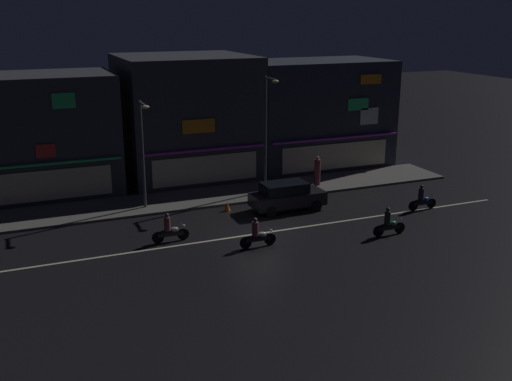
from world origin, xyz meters
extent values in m
plane|color=black|center=(0.00, 0.00, 0.00)|extent=(140.00, 140.00, 0.00)
cube|color=beige|center=(0.00, 0.00, 0.01)|extent=(30.49, 0.16, 0.01)
cube|color=#5B5954|center=(0.00, 7.01, 0.07)|extent=(32.09, 3.96, 0.14)
cube|color=#383A3F|center=(0.00, 13.33, 4.14)|extent=(8.80, 8.58, 8.27)
cube|color=#D83FD8|center=(0.00, 8.92, 2.60)|extent=(8.36, 0.24, 0.12)
cube|color=orange|center=(-0.40, 8.98, 4.16)|extent=(2.11, 0.08, 0.87)
cube|color=beige|center=(0.00, 8.98, 1.30)|extent=(7.04, 0.06, 1.80)
cube|color=#383A3F|center=(-9.63, 12.12, 3.75)|extent=(8.94, 6.16, 7.50)
cube|color=#33E572|center=(-9.63, 8.92, 2.60)|extent=(8.49, 0.24, 0.12)
cube|color=red|center=(-9.66, 8.98, 3.38)|extent=(1.08, 0.08, 0.79)
cube|color=#33E572|center=(-8.42, 8.98, 6.21)|extent=(1.30, 0.08, 0.89)
cube|color=beige|center=(-9.63, 8.98, 1.30)|extent=(7.15, 0.06, 1.80)
cube|color=#2D333D|center=(9.63, 12.13, 3.88)|extent=(10.39, 6.17, 7.75)
cube|color=#D83FD8|center=(9.63, 8.92, 2.60)|extent=(9.87, 0.24, 0.12)
cube|color=orange|center=(12.23, 8.98, 6.59)|extent=(1.67, 0.08, 0.67)
cube|color=#33E572|center=(11.29, 8.98, 4.88)|extent=(1.64, 0.08, 0.85)
cube|color=white|center=(12.25, 8.98, 3.99)|extent=(1.45, 0.08, 1.18)
cube|color=beige|center=(9.63, 8.98, 1.30)|extent=(8.31, 0.06, 1.80)
cylinder|color=#47494C|center=(-4.60, 6.30, 3.26)|extent=(0.16, 0.16, 6.23)
cube|color=#47494C|center=(-4.60, 5.60, 6.27)|extent=(0.10, 1.40, 0.10)
ellipsoid|color=#F9E099|center=(-4.60, 4.90, 6.19)|extent=(0.44, 0.32, 0.20)
cylinder|color=#47494C|center=(3.14, 6.52, 3.76)|extent=(0.16, 0.16, 7.25)
cube|color=#47494C|center=(3.14, 5.82, 7.29)|extent=(0.10, 1.40, 0.10)
ellipsoid|color=#F9E099|center=(3.14, 5.12, 7.21)|extent=(0.44, 0.32, 0.20)
cylinder|color=brown|center=(6.90, 6.58, 1.00)|extent=(0.41, 0.41, 1.71)
sphere|color=tan|center=(6.90, 6.58, 1.96)|extent=(0.22, 0.22, 0.22)
cube|color=black|center=(3.03, 2.98, 0.69)|extent=(4.30, 1.78, 0.76)
cube|color=black|center=(2.81, 2.98, 1.37)|extent=(2.58, 1.57, 0.60)
cube|color=#F9F2CC|center=(5.14, 3.59, 0.79)|extent=(0.08, 0.20, 0.12)
cube|color=#F9F2CC|center=(5.14, 2.38, 0.79)|extent=(0.08, 0.20, 0.12)
cylinder|color=black|center=(4.45, 3.87, 0.31)|extent=(0.62, 0.20, 0.62)
cylinder|color=black|center=(4.45, 2.09, 0.31)|extent=(0.62, 0.20, 0.62)
cylinder|color=black|center=(1.61, 3.87, 0.31)|extent=(0.62, 0.20, 0.62)
cylinder|color=black|center=(1.61, 2.09, 0.31)|extent=(0.62, 0.20, 0.62)
cylinder|color=black|center=(6.77, -2.74, 0.30)|extent=(0.60, 0.08, 0.60)
cylinder|color=black|center=(5.47, -2.74, 0.30)|extent=(0.60, 0.10, 0.60)
cube|color=black|center=(6.12, -2.74, 0.40)|extent=(1.30, 0.14, 0.20)
ellipsoid|color=#268C3F|center=(6.32, -2.74, 0.62)|extent=(0.44, 0.26, 0.24)
cube|color=black|center=(5.92, -2.74, 0.55)|extent=(0.56, 0.22, 0.10)
cylinder|color=slate|center=(6.72, -2.74, 0.85)|extent=(0.03, 0.60, 0.03)
sphere|color=white|center=(6.81, -2.74, 0.75)|extent=(0.14, 0.14, 0.14)
cylinder|color=#232328|center=(5.97, -2.74, 0.95)|extent=(0.32, 0.32, 0.70)
sphere|color=#333338|center=(5.97, -2.74, 1.41)|extent=(0.22, 0.22, 0.22)
cylinder|color=black|center=(10.98, 0.02, 0.30)|extent=(0.60, 0.08, 0.60)
cylinder|color=black|center=(9.68, 0.02, 0.30)|extent=(0.60, 0.10, 0.60)
cube|color=black|center=(10.33, 0.02, 0.40)|extent=(1.30, 0.14, 0.20)
ellipsoid|color=#1E4CB2|center=(10.53, 0.02, 0.62)|extent=(0.44, 0.26, 0.24)
cube|color=black|center=(10.13, 0.02, 0.55)|extent=(0.56, 0.22, 0.10)
cylinder|color=slate|center=(10.93, 0.02, 0.85)|extent=(0.03, 0.60, 0.03)
sphere|color=white|center=(11.02, 0.02, 0.75)|extent=(0.14, 0.14, 0.14)
cylinder|color=#232328|center=(10.18, 0.02, 0.95)|extent=(0.32, 0.32, 0.70)
sphere|color=#333338|center=(10.18, 0.02, 1.41)|extent=(0.22, 0.22, 0.22)
cylinder|color=black|center=(-3.90, 0.70, 0.30)|extent=(0.60, 0.08, 0.60)
cylinder|color=black|center=(-5.20, 0.70, 0.30)|extent=(0.60, 0.10, 0.60)
cube|color=black|center=(-4.55, 0.70, 0.40)|extent=(1.30, 0.14, 0.20)
ellipsoid|color=#B2B7BC|center=(-4.35, 0.70, 0.62)|extent=(0.44, 0.26, 0.24)
cube|color=black|center=(-4.75, 0.70, 0.55)|extent=(0.56, 0.22, 0.10)
cylinder|color=slate|center=(-3.95, 0.70, 0.85)|extent=(0.03, 0.60, 0.03)
sphere|color=white|center=(-3.86, 0.70, 0.75)|extent=(0.14, 0.14, 0.14)
cylinder|color=brown|center=(-4.70, 0.70, 0.95)|extent=(0.32, 0.32, 0.70)
sphere|color=#333338|center=(-4.70, 0.70, 1.41)|extent=(0.22, 0.22, 0.22)
cylinder|color=black|center=(-0.12, -1.63, 0.30)|extent=(0.60, 0.08, 0.60)
cylinder|color=black|center=(-1.42, -1.63, 0.30)|extent=(0.60, 0.10, 0.60)
cube|color=black|center=(-0.77, -1.63, 0.40)|extent=(1.30, 0.14, 0.20)
ellipsoid|color=#B2B7BC|center=(-0.57, -1.63, 0.62)|extent=(0.44, 0.26, 0.24)
cube|color=black|center=(-0.97, -1.63, 0.55)|extent=(0.56, 0.22, 0.10)
cylinder|color=slate|center=(-0.17, -1.63, 0.85)|extent=(0.03, 0.60, 0.03)
sphere|color=white|center=(-0.08, -1.63, 0.75)|extent=(0.14, 0.14, 0.14)
cylinder|color=brown|center=(-0.92, -1.63, 0.95)|extent=(0.32, 0.32, 0.70)
sphere|color=#333338|center=(-0.92, -1.63, 1.41)|extent=(0.22, 0.22, 0.22)
cone|color=orange|center=(-0.27, 4.16, 0.28)|extent=(0.36, 0.36, 0.55)
camera|label=1|loc=(-11.33, -26.82, 11.05)|focal=41.86mm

